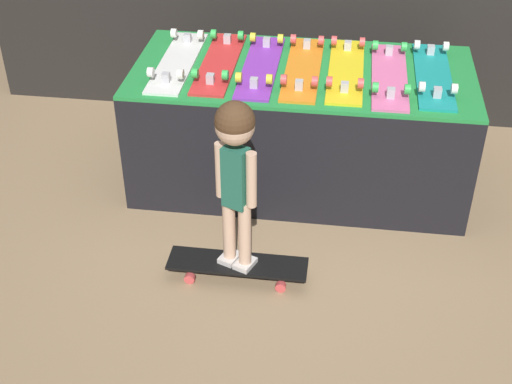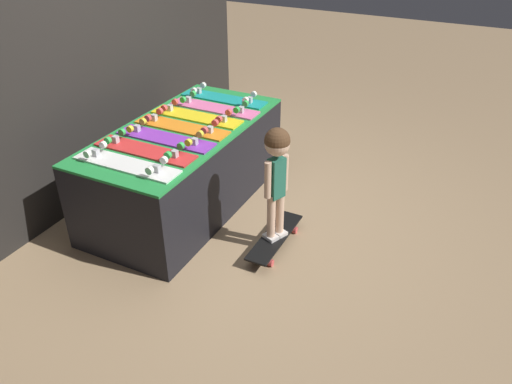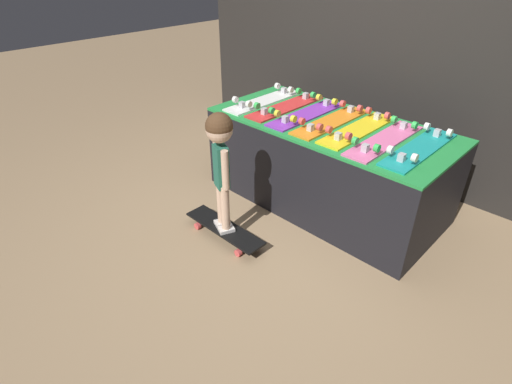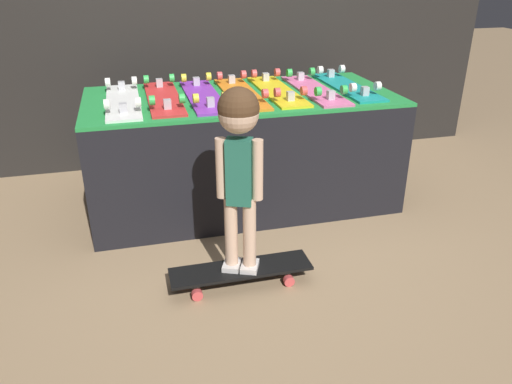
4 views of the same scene
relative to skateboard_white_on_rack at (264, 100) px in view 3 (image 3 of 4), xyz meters
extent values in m
plane|color=#9E7F5B|center=(0.69, -0.57, -0.72)|extent=(16.00, 16.00, 0.00)
cube|color=black|center=(0.69, 0.85, 0.44)|extent=(4.32, 0.10, 2.32)
cube|color=black|center=(0.69, 0.01, -0.38)|extent=(1.86, 0.89, 0.68)
cube|color=#23893D|center=(0.69, 0.01, -0.03)|extent=(1.86, 0.89, 0.02)
cube|color=white|center=(0.00, 0.00, -0.01)|extent=(0.19, 0.80, 0.01)
cube|color=#B7B7BC|center=(0.00, 0.26, 0.02)|extent=(0.04, 0.04, 0.05)
cylinder|color=white|center=(0.08, 0.26, 0.05)|extent=(0.03, 0.05, 0.05)
cylinder|color=white|center=(-0.08, 0.26, 0.05)|extent=(0.03, 0.05, 0.05)
cube|color=#B7B7BC|center=(0.00, -0.26, 0.02)|extent=(0.04, 0.04, 0.05)
cylinder|color=white|center=(0.08, -0.26, 0.05)|extent=(0.03, 0.05, 0.05)
cylinder|color=white|center=(-0.08, -0.26, 0.05)|extent=(0.03, 0.05, 0.05)
cube|color=red|center=(0.23, 0.02, -0.01)|extent=(0.19, 0.80, 0.01)
cube|color=#B7B7BC|center=(0.23, 0.28, 0.02)|extent=(0.04, 0.04, 0.05)
cylinder|color=green|center=(0.31, 0.28, 0.05)|extent=(0.03, 0.05, 0.05)
cylinder|color=green|center=(0.15, 0.28, 0.05)|extent=(0.03, 0.05, 0.05)
cube|color=#B7B7BC|center=(0.23, -0.24, 0.02)|extent=(0.04, 0.04, 0.05)
cylinder|color=green|center=(0.31, -0.24, 0.05)|extent=(0.03, 0.05, 0.05)
cylinder|color=green|center=(0.15, -0.24, 0.05)|extent=(0.03, 0.05, 0.05)
cube|color=purple|center=(0.46, 0.00, -0.01)|extent=(0.19, 0.80, 0.01)
cube|color=#B7B7BC|center=(0.46, 0.27, 0.02)|extent=(0.04, 0.04, 0.05)
cylinder|color=yellow|center=(0.54, 0.27, 0.05)|extent=(0.03, 0.05, 0.05)
cylinder|color=yellow|center=(0.38, 0.27, 0.05)|extent=(0.03, 0.05, 0.05)
cube|color=#B7B7BC|center=(0.46, -0.26, 0.02)|extent=(0.04, 0.04, 0.05)
cylinder|color=yellow|center=(0.54, -0.26, 0.05)|extent=(0.03, 0.05, 0.05)
cylinder|color=yellow|center=(0.38, -0.26, 0.05)|extent=(0.03, 0.05, 0.05)
cube|color=orange|center=(0.69, 0.01, -0.01)|extent=(0.19, 0.80, 0.01)
cube|color=#B7B7BC|center=(0.69, 0.27, 0.02)|extent=(0.04, 0.04, 0.05)
cylinder|color=#D84C4C|center=(0.77, 0.27, 0.05)|extent=(0.03, 0.05, 0.05)
cylinder|color=#D84C4C|center=(0.62, 0.27, 0.05)|extent=(0.03, 0.05, 0.05)
cube|color=#B7B7BC|center=(0.69, -0.25, 0.02)|extent=(0.04, 0.04, 0.05)
cylinder|color=#D84C4C|center=(0.77, -0.25, 0.05)|extent=(0.03, 0.05, 0.05)
cylinder|color=#D84C4C|center=(0.62, -0.25, 0.05)|extent=(0.03, 0.05, 0.05)
cube|color=yellow|center=(0.93, 0.02, -0.01)|extent=(0.19, 0.80, 0.01)
cube|color=#B7B7BC|center=(0.93, 0.28, 0.02)|extent=(0.04, 0.04, 0.05)
cylinder|color=#D84C4C|center=(1.01, 0.28, 0.05)|extent=(0.03, 0.05, 0.05)
cylinder|color=#D84C4C|center=(0.85, 0.28, 0.05)|extent=(0.03, 0.05, 0.05)
cube|color=#B7B7BC|center=(0.93, -0.25, 0.02)|extent=(0.04, 0.04, 0.05)
cylinder|color=#D84C4C|center=(1.01, -0.25, 0.05)|extent=(0.03, 0.05, 0.05)
cylinder|color=#D84C4C|center=(0.85, -0.25, 0.05)|extent=(0.03, 0.05, 0.05)
cube|color=pink|center=(1.16, -0.02, -0.01)|extent=(0.19, 0.80, 0.01)
cube|color=#B7B7BC|center=(1.16, 0.25, 0.02)|extent=(0.04, 0.04, 0.05)
cylinder|color=green|center=(1.24, 0.25, 0.05)|extent=(0.03, 0.05, 0.05)
cylinder|color=green|center=(1.08, 0.25, 0.05)|extent=(0.03, 0.05, 0.05)
cube|color=#B7B7BC|center=(1.16, -0.28, 0.02)|extent=(0.04, 0.04, 0.05)
cylinder|color=green|center=(1.24, -0.28, 0.05)|extent=(0.03, 0.05, 0.05)
cylinder|color=green|center=(1.08, -0.28, 0.05)|extent=(0.03, 0.05, 0.05)
cube|color=teal|center=(1.39, 0.02, -0.01)|extent=(0.19, 0.80, 0.01)
cube|color=#B7B7BC|center=(1.39, 0.28, 0.02)|extent=(0.04, 0.04, 0.05)
cylinder|color=white|center=(1.47, 0.28, 0.05)|extent=(0.03, 0.05, 0.05)
cylinder|color=white|center=(1.31, 0.28, 0.05)|extent=(0.03, 0.05, 0.05)
cube|color=#B7B7BC|center=(1.39, -0.24, 0.02)|extent=(0.04, 0.04, 0.05)
cylinder|color=white|center=(1.47, -0.24, 0.05)|extent=(0.03, 0.05, 0.05)
cylinder|color=white|center=(1.31, -0.24, 0.05)|extent=(0.03, 0.05, 0.05)
cube|color=black|center=(0.47, -0.92, -0.63)|extent=(0.69, 0.17, 0.01)
cube|color=#B7B7BC|center=(0.70, -0.92, -0.67)|extent=(0.04, 0.04, 0.05)
cylinder|color=#D84C4C|center=(0.70, -0.85, -0.69)|extent=(0.05, 0.03, 0.05)
cylinder|color=#D84C4C|center=(0.70, -0.99, -0.69)|extent=(0.05, 0.03, 0.05)
cube|color=#B7B7BC|center=(0.25, -0.92, -0.67)|extent=(0.04, 0.04, 0.05)
cylinder|color=#D84C4C|center=(0.25, -0.85, -0.69)|extent=(0.05, 0.03, 0.05)
cylinder|color=#D84C4C|center=(0.25, -0.99, -0.69)|extent=(0.05, 0.03, 0.05)
cube|color=silver|center=(0.51, -0.94, -0.61)|extent=(0.12, 0.13, 0.03)
cylinder|color=#DBB293|center=(0.51, -0.94, -0.43)|extent=(0.06, 0.06, 0.35)
cube|color=silver|center=(0.43, -0.90, -0.61)|extent=(0.12, 0.13, 0.03)
cylinder|color=#DBB293|center=(0.43, -0.90, -0.43)|extent=(0.06, 0.06, 0.35)
cube|color=#236651|center=(0.47, -0.92, -0.12)|extent=(0.14, 0.12, 0.31)
cylinder|color=#DBB293|center=(0.55, -0.95, -0.11)|extent=(0.05, 0.05, 0.28)
cylinder|color=#DBB293|center=(0.40, -0.89, -0.11)|extent=(0.05, 0.05, 0.28)
sphere|color=#DBB293|center=(0.47, -0.92, 0.14)|extent=(0.18, 0.18, 0.18)
sphere|color=#4C331E|center=(0.47, -0.92, 0.17)|extent=(0.18, 0.18, 0.18)
camera|label=1|loc=(0.92, -3.54, 1.66)|focal=50.00mm
camera|label=2|loc=(-2.30, -2.14, 1.61)|focal=35.00mm
camera|label=3|loc=(2.28, -2.45, 1.13)|focal=28.00mm
camera|label=4|loc=(0.03, -2.90, 0.73)|focal=35.00mm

